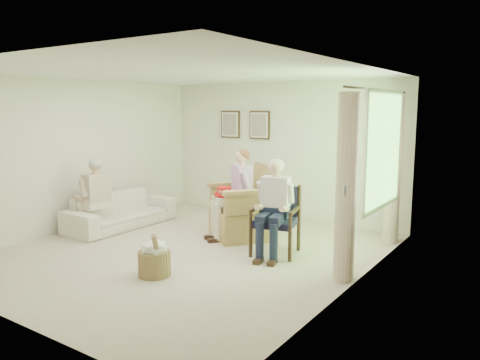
{
  "coord_description": "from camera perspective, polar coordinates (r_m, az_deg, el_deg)",
  "views": [
    {
      "loc": [
        4.39,
        -5.13,
        2.11
      ],
      "look_at": [
        0.54,
        0.57,
        1.05
      ],
      "focal_mm": 35.0,
      "sensor_mm": 36.0,
      "label": 1
    }
  ],
  "objects": [
    {
      "name": "curtain_right",
      "position": [
        7.65,
        18.16,
        1.11
      ],
      "size": [
        0.34,
        0.34,
        2.3
      ],
      "primitive_type": "cylinder",
      "color": "beige",
      "rests_on": "ground"
    },
    {
      "name": "wicker_armchair",
      "position": [
        7.72,
        0.37,
        -4.18
      ],
      "size": [
        0.94,
        0.93,
        1.2
      ],
      "rotation": [
        0.0,
        0.0,
        -0.64
      ],
      "color": "tan",
      "rests_on": "ground"
    },
    {
      "name": "framed_print_right",
      "position": [
        9.22,
        2.38,
        6.7
      ],
      "size": [
        0.45,
        0.05,
        0.55
      ],
      "color": "#382114",
      "rests_on": "back_wall"
    },
    {
      "name": "person_wicker",
      "position": [
        7.5,
        -0.3,
        -0.89
      ],
      "size": [
        0.4,
        0.63,
        1.43
      ],
      "rotation": [
        0.0,
        0.0,
        -0.64
      ],
      "color": "beige",
      "rests_on": "ground"
    },
    {
      "name": "window",
      "position": [
        6.63,
        17.1,
        3.83
      ],
      "size": [
        0.13,
        2.5,
        1.63
      ],
      "color": "#2D6B23",
      "rests_on": "right_wall"
    },
    {
      "name": "ceiling",
      "position": [
        6.77,
        -6.67,
        12.85
      ],
      "size": [
        5.0,
        5.5,
        0.02
      ],
      "primitive_type": "cube",
      "color": "white",
      "rests_on": "back_wall"
    },
    {
      "name": "floor",
      "position": [
        7.07,
        -6.3,
        -8.65
      ],
      "size": [
        5.5,
        5.5,
        0.0
      ],
      "primitive_type": "plane",
      "color": "beige",
      "rests_on": "ground"
    },
    {
      "name": "wood_armchair",
      "position": [
        6.88,
        4.69,
        -4.54
      ],
      "size": [
        0.63,
        0.59,
        0.97
      ],
      "rotation": [
        0.0,
        0.0,
        0.25
      ],
      "color": "black",
      "rests_on": "ground"
    },
    {
      "name": "front_wall",
      "position": [
        5.06,
        -27.15,
        -1.44
      ],
      "size": [
        5.0,
        0.04,
        2.6
      ],
      "primitive_type": "cube",
      "color": "silver",
      "rests_on": "ground"
    },
    {
      "name": "curtain_left",
      "position": [
        5.81,
        12.79,
        -0.98
      ],
      "size": [
        0.34,
        0.34,
        2.3
      ],
      "primitive_type": "cylinder",
      "color": "beige",
      "rests_on": "ground"
    },
    {
      "name": "left_wall",
      "position": [
        8.63,
        -19.23,
        2.89
      ],
      "size": [
        0.04,
        5.5,
        2.6
      ],
      "primitive_type": "cube",
      "color": "silver",
      "rests_on": "ground"
    },
    {
      "name": "person_sofa",
      "position": [
        8.19,
        -17.47,
        -1.45
      ],
      "size": [
        0.42,
        0.63,
        1.26
      ],
      "rotation": [
        0.0,
        0.0,
        -1.66
      ],
      "color": "beige",
      "rests_on": "ground"
    },
    {
      "name": "red_hat",
      "position": [
        7.48,
        -1.92,
        -1.5
      ],
      "size": [
        0.32,
        0.32,
        0.14
      ],
      "color": "#B71512",
      "rests_on": "person_wicker"
    },
    {
      "name": "back_wall",
      "position": [
        9.05,
        4.91,
        3.6
      ],
      "size": [
        5.0,
        0.04,
        2.6
      ],
      "primitive_type": "cube",
      "color": "silver",
      "rests_on": "ground"
    },
    {
      "name": "sofa",
      "position": [
        8.64,
        -14.29,
        -3.61
      ],
      "size": [
        2.05,
        0.8,
        0.6
      ],
      "primitive_type": "imported",
      "rotation": [
        0.0,
        0.0,
        1.57
      ],
      "color": "white",
      "rests_on": "ground"
    },
    {
      "name": "right_wall",
      "position": [
        5.52,
        13.65,
        0.07
      ],
      "size": [
        0.04,
        5.5,
        2.6
      ],
      "primitive_type": "cube",
      "color": "silver",
      "rests_on": "ground"
    },
    {
      "name": "hatbox",
      "position": [
        6.09,
        -10.41,
        -9.29
      ],
      "size": [
        0.47,
        0.47,
        0.61
      ],
      "color": "tan",
      "rests_on": "ground"
    },
    {
      "name": "framed_print_left",
      "position": [
        9.61,
        -1.2,
        6.79
      ],
      "size": [
        0.45,
        0.05,
        0.55
      ],
      "color": "#382114",
      "rests_on": "back_wall"
    },
    {
      "name": "person_dark",
      "position": [
        6.69,
        4.04,
        -2.56
      ],
      "size": [
        0.4,
        0.62,
        1.36
      ],
      "rotation": [
        0.0,
        0.0,
        0.25
      ],
      "color": "#181F36",
      "rests_on": "ground"
    }
  ]
}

